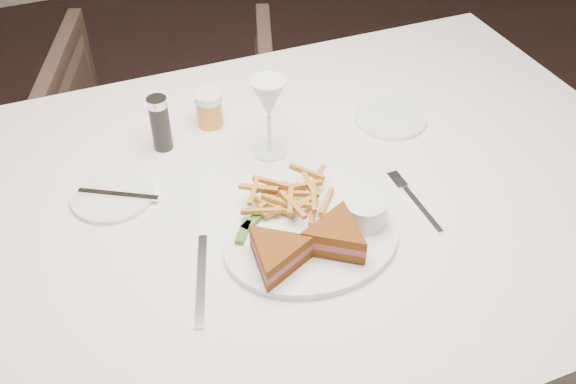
% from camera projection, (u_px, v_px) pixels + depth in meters
% --- Properties ---
extents(ground, '(5.00, 5.00, 0.00)m').
position_uv_depth(ground, '(256.00, 310.00, 1.98)').
color(ground, black).
rests_on(ground, ground).
extents(table, '(1.60, 1.07, 0.75)m').
position_uv_depth(table, '(280.00, 315.00, 1.50)').
color(table, white).
rests_on(table, ground).
extents(chair_far, '(0.85, 0.83, 0.70)m').
position_uv_depth(chair_far, '(171.00, 126.00, 2.10)').
color(chair_far, '#46322B').
rests_on(chair_far, ground).
extents(table_setting, '(0.78, 0.61, 0.18)m').
position_uv_depth(table_setting, '(287.00, 194.00, 1.19)').
color(table_setting, white).
rests_on(table_setting, table).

